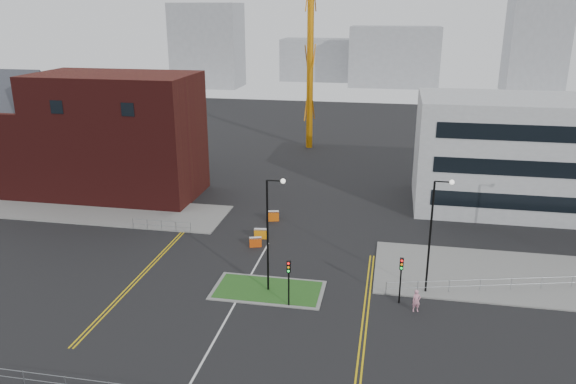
# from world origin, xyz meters

# --- Properties ---
(ground) EXTENTS (200.00, 200.00, 0.00)m
(ground) POSITION_xyz_m (0.00, 0.00, 0.00)
(ground) COLOR black
(ground) RESTS_ON ground
(pavement_left) EXTENTS (28.00, 8.00, 0.12)m
(pavement_left) POSITION_xyz_m (-20.00, 22.00, 0.06)
(pavement_left) COLOR slate
(pavement_left) RESTS_ON ground
(pavement_right) EXTENTS (24.00, 10.00, 0.12)m
(pavement_right) POSITION_xyz_m (22.00, 14.00, 0.06)
(pavement_right) COLOR slate
(pavement_right) RESTS_ON ground
(island_kerb) EXTENTS (8.60, 4.60, 0.08)m
(island_kerb) POSITION_xyz_m (2.00, 8.00, 0.04)
(island_kerb) COLOR slate
(island_kerb) RESTS_ON ground
(grass_island) EXTENTS (8.00, 4.00, 0.12)m
(grass_island) POSITION_xyz_m (2.00, 8.00, 0.06)
(grass_island) COLOR #1E4A18
(grass_island) RESTS_ON ground
(brick_building) EXTENTS (24.20, 10.07, 14.24)m
(brick_building) POSITION_xyz_m (-22.97, 28.00, 6.85)
(brick_building) COLOR #441211
(brick_building) RESTS_ON ground
(office_block) EXTENTS (25.00, 12.20, 12.00)m
(office_block) POSITION_xyz_m (26.01, 31.97, 6.00)
(office_block) COLOR #A8ABAD
(office_block) RESTS_ON ground
(streetlamp_island) EXTENTS (1.46, 0.36, 9.18)m
(streetlamp_island) POSITION_xyz_m (2.22, 8.00, 5.41)
(streetlamp_island) COLOR black
(streetlamp_island) RESTS_ON ground
(streetlamp_right_near) EXTENTS (1.46, 0.36, 9.18)m
(streetlamp_right_near) POSITION_xyz_m (14.22, 10.00, 5.41)
(streetlamp_right_near) COLOR black
(streetlamp_right_near) RESTS_ON ground
(traffic_light_island) EXTENTS (0.28, 0.33, 3.65)m
(traffic_light_island) POSITION_xyz_m (4.00, 5.98, 2.57)
(traffic_light_island) COLOR black
(traffic_light_island) RESTS_ON ground
(traffic_light_right) EXTENTS (0.28, 0.33, 3.65)m
(traffic_light_right) POSITION_xyz_m (12.00, 7.98, 2.57)
(traffic_light_right) COLOR black
(traffic_light_right) RESTS_ON ground
(railing_left) EXTENTS (6.05, 0.05, 1.10)m
(railing_left) POSITION_xyz_m (-11.00, 18.00, 0.74)
(railing_left) COLOR gray
(railing_left) RESTS_ON ground
(railing_right) EXTENTS (19.05, 5.05, 1.10)m
(railing_right) POSITION_xyz_m (20.50, 11.50, 0.78)
(railing_right) COLOR gray
(railing_right) RESTS_ON ground
(centre_line) EXTENTS (0.15, 30.00, 0.01)m
(centre_line) POSITION_xyz_m (0.00, 2.00, 0.01)
(centre_line) COLOR silver
(centre_line) RESTS_ON ground
(yellow_left_a) EXTENTS (0.12, 24.00, 0.01)m
(yellow_left_a) POSITION_xyz_m (-9.00, 10.00, 0.01)
(yellow_left_a) COLOR gold
(yellow_left_a) RESTS_ON ground
(yellow_left_b) EXTENTS (0.12, 24.00, 0.01)m
(yellow_left_b) POSITION_xyz_m (-8.70, 10.00, 0.01)
(yellow_left_b) COLOR gold
(yellow_left_b) RESTS_ON ground
(yellow_right_a) EXTENTS (0.12, 20.00, 0.01)m
(yellow_right_a) POSITION_xyz_m (9.50, 6.00, 0.01)
(yellow_right_a) COLOR gold
(yellow_right_a) RESTS_ON ground
(yellow_right_b) EXTENTS (0.12, 20.00, 0.01)m
(yellow_right_b) POSITION_xyz_m (9.80, 6.00, 0.01)
(yellow_right_b) COLOR gold
(yellow_right_b) RESTS_ON ground
(skyline_a) EXTENTS (18.00, 12.00, 22.00)m
(skyline_a) POSITION_xyz_m (-40.00, 120.00, 11.00)
(skyline_a) COLOR gray
(skyline_a) RESTS_ON ground
(skyline_b) EXTENTS (24.00, 12.00, 16.00)m
(skyline_b) POSITION_xyz_m (10.00, 130.00, 8.00)
(skyline_b) COLOR gray
(skyline_b) RESTS_ON ground
(skyline_c) EXTENTS (14.00, 12.00, 28.00)m
(skyline_c) POSITION_xyz_m (45.00, 125.00, 14.00)
(skyline_c) COLOR gray
(skyline_c) RESTS_ON ground
(skyline_d) EXTENTS (30.00, 12.00, 12.00)m
(skyline_d) POSITION_xyz_m (-8.00, 140.00, 6.00)
(skyline_d) COLOR gray
(skyline_d) RESTS_ON ground
(pedestrian) EXTENTS (0.70, 0.56, 1.68)m
(pedestrian) POSITION_xyz_m (13.19, 6.98, 0.84)
(pedestrian) COLOR pink
(pedestrian) RESTS_ON ground
(barrier_left) EXTENTS (1.21, 0.51, 0.99)m
(barrier_left) POSITION_xyz_m (-1.00, 17.98, 0.54)
(barrier_left) COLOR orange
(barrier_left) RESTS_ON ground
(barrier_mid) EXTENTS (1.33, 0.72, 1.07)m
(barrier_mid) POSITION_xyz_m (-0.84, 22.73, 0.58)
(barrier_mid) COLOR #DE5B0C
(barrier_mid) RESTS_ON ground
(barrier_right) EXTENTS (1.16, 0.69, 0.93)m
(barrier_right) POSITION_xyz_m (-1.00, 16.00, 0.50)
(barrier_right) COLOR #D6490B
(barrier_right) RESTS_ON ground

